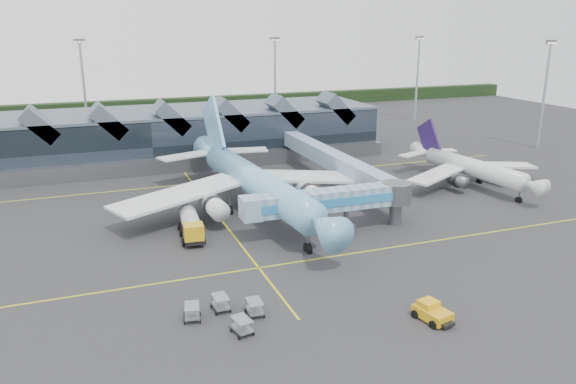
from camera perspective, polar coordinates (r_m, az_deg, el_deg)
name	(u,v)px	position (r m, az deg, el deg)	size (l,w,h in m)	color
ground	(239,242)	(68.95, -5.02, -5.12)	(260.00, 260.00, 0.00)	#262628
taxi_stripes	(219,217)	(78.04, -7.02, -2.53)	(120.00, 60.00, 0.01)	gold
tree_line_far	(138,107)	(174.21, -15.02, 8.38)	(260.00, 4.00, 4.00)	black
terminal	(146,136)	(111.71, -14.26, 5.53)	(90.00, 22.25, 12.52)	black
light_masts	(251,83)	(130.85, -3.75, 10.95)	(132.40, 42.56, 22.45)	#9C9EA4
main_airliner	(252,180)	(79.29, -3.64, 1.21)	(40.58, 46.83, 15.03)	#75BAEE
regional_jet	(469,167)	(96.75, 17.93, 2.47)	(26.04, 28.54, 9.79)	silver
jet_bridge	(340,200)	(71.25, 5.28, -0.85)	(23.02, 3.97, 5.80)	#668CAA
fuel_truck	(190,223)	(71.12, -9.88, -3.11)	(3.31, 9.37, 3.12)	black
pushback_tug	(432,312)	(53.08, 14.42, -11.74)	(2.95, 4.03, 1.66)	gold
baggage_carts	(227,311)	(51.79, -6.18, -11.96)	(7.13, 6.84, 1.43)	gray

